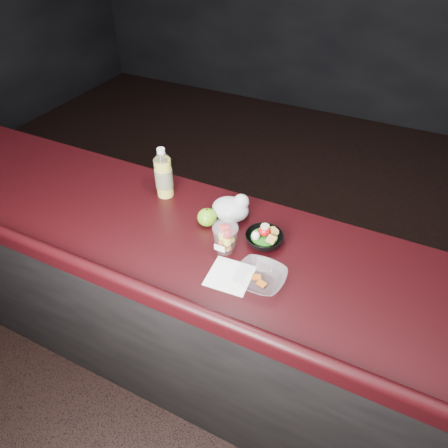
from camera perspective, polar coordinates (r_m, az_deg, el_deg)
The scene contains 10 objects.
ground at distance 2.34m, azimuth -3.65°, elevation -26.33°, with size 8.00×8.00×0.00m, color black.
room_shell at distance 0.98m, azimuth -8.36°, elevation 21.47°, with size 8.00×8.00×8.00m.
counter at distance 2.02m, azimuth -0.06°, elevation -13.50°, with size 4.06×0.71×1.02m.
lemonade_bottle at distance 1.87m, azimuth -8.60°, elevation 6.77°, with size 0.08×0.08×0.25m.
fruit_cup at distance 1.57m, azimuth 0.17°, elevation -1.69°, with size 0.10×0.10×0.15m.
green_apple at distance 1.71m, azimuth -2.44°, elevation 0.97°, with size 0.08×0.08×0.09m.
plastic_bag at distance 1.74m, azimuth 1.11°, elevation 2.27°, with size 0.16×0.13×0.12m.
snack_bowl at distance 1.63m, azimuth 5.71°, elevation -2.01°, with size 0.20×0.20×0.09m.
takeout_bowl at distance 1.49m, azimuth 5.16°, elevation -7.69°, with size 0.19×0.19×0.05m.
paper_napkin at distance 1.52m, azimuth 0.84°, elevation -7.39°, with size 0.16×0.16×0.00m, color white.
Camera 1 is at (0.52, -0.77, 2.14)m, focal length 32.00 mm.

